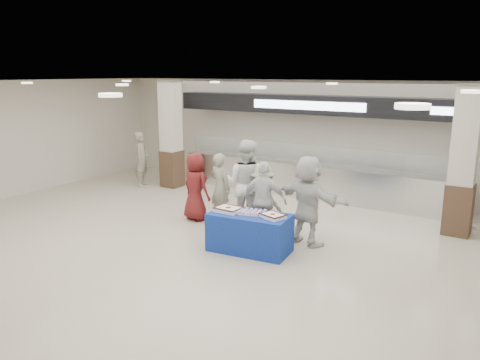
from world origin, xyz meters
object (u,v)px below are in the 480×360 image
Objects in this scene: sheet_cake_right at (273,215)px; chef_short at (264,201)px; chef_tall at (246,183)px; civilian_white at (308,200)px; soldier_b at (263,199)px; soldier_bg at (142,159)px; cupcake_tray at (252,212)px; soldier_a at (220,187)px; display_table at (250,233)px; sheet_cake_left at (228,209)px; civilian_maroon at (196,187)px.

sheet_cake_right is 0.31× the size of chef_short.
chef_tall is 1.08× the size of civilian_white.
soldier_bg is (-5.22, 1.67, 0.10)m from soldier_b.
chef_short reaches higher than cupcake_tray.
soldier_a is 2.38m from civilian_white.
chef_short is (-0.12, 0.77, 0.44)m from display_table.
chef_tall is 4.95m from soldier_bg.
cupcake_tray is at bearing 10.32° from sheet_cake_left.
civilian_maroon is at bearing 159.06° from sheet_cake_right.
civilian_maroon is 3.92m from soldier_bg.
civilian_white is (0.89, 0.20, 0.09)m from chef_short.
soldier_a reaches higher than sheet_cake_right.
sheet_cake_left is 0.99× the size of sheet_cake_right.
display_table is at bearing -175.73° from sheet_cake_right.
cupcake_tray is 0.37× the size of soldier_b.
civilian_white reaches higher than sheet_cake_left.
display_table is at bearing 165.95° from civilian_maroon.
soldier_bg reaches higher than chef_short.
display_table is 1.07× the size of soldier_b.
sheet_cake_left is 0.30× the size of soldier_bg.
chef_tall reaches higher than soldier_a.
soldier_bg is (-4.70, 1.54, -0.15)m from chef_tall.
sheet_cake_right is 0.28× the size of civilian_white.
display_table is 0.93× the size of soldier_bg.
chef_short is at bearing 134.28° from chef_tall.
display_table is at bearing 113.00° from chef_tall.
civilian_white is 6.63m from soldier_bg.
chef_tall is 0.94m from chef_short.
sheet_cake_left is 1.24m from soldier_b.
soldier_bg reaches higher than soldier_a.
soldier_bg reaches higher than civilian_maroon.
sheet_cake_right is 6.69m from soldier_bg.
chef_tall is (-0.93, 1.27, 0.20)m from cupcake_tray.
civilian_white is at bearing -169.38° from civilian_maroon.
civilian_white is (1.66, -0.32, -0.07)m from chef_tall.
sheet_cake_left is at bearing -142.47° from soldier_bg.
civilian_maroon is 1.10× the size of soldier_b.
sheet_cake_left reaches higher than sheet_cake_right.
soldier_bg reaches higher than sheet_cake_right.
sheet_cake_left reaches higher than display_table.
civilian_white is (1.14, -0.20, 0.18)m from soldier_b.
chef_tall is 1.18× the size of soldier_bg.
sheet_cake_right is 0.44m from cupcake_tray.
display_table is at bearing 86.61° from chef_short.
soldier_b is at bearing -69.51° from chef_short.
sheet_cake_left is 0.31× the size of soldier_a.
soldier_b is at bearing -163.73° from civilian_maroon.
civilian_maroon is at bearing -19.97° from chef_short.
chef_tall is at bearing -167.44° from soldier_a.
civilian_maroon is (-1.67, 1.10, -0.00)m from sheet_cake_left.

